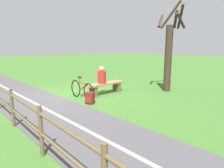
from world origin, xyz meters
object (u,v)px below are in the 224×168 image
Objects in this scene: bicycle at (82,90)px; person_seated at (102,76)px; tree_far_right at (169,52)px; backpack at (90,98)px; bench at (106,86)px.

person_seated is at bearing 93.91° from bicycle.
tree_far_right is (-3.92, 1.23, 1.48)m from bicycle.
tree_far_right reaches higher than backpack.
backpack is 4.38m from tree_far_right.
tree_far_right is at bearing 149.32° from person_seated.
bicycle is (1.06, 0.11, -0.45)m from person_seated.
person_seated is 1.76× the size of backpack.
tree_far_right is (-2.86, 1.34, 1.03)m from person_seated.
tree_far_right reaches higher than person_seated.
tree_far_right is (-4.03, 0.45, 1.64)m from backpack.
bicycle reaches higher than backpack.
bench is 0.53m from person_seated.
bench is at bearing 93.89° from bicycle.
tree_far_right is at bearing 70.73° from bicycle.
backpack is at bearing 31.50° from person_seated.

